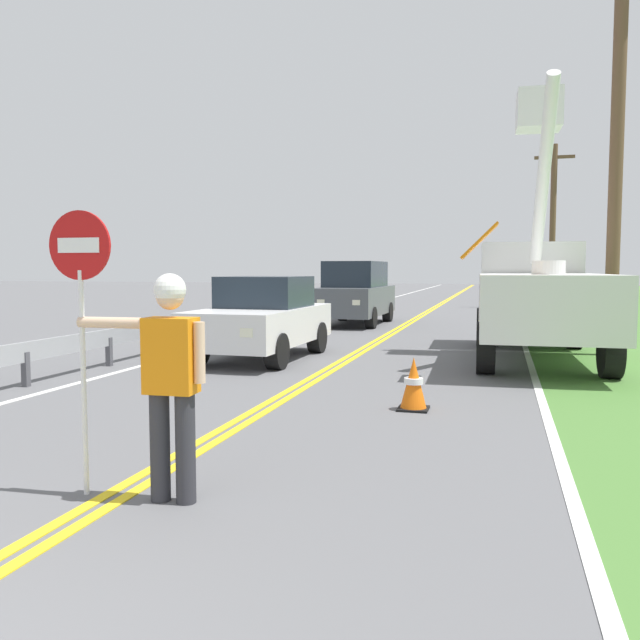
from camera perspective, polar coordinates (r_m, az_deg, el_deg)
centerline_yellow_left at (r=21.64m, az=7.16°, el=-0.46°), size 0.11×110.00×0.01m
centerline_yellow_right at (r=21.62m, az=7.63°, el=-0.47°), size 0.11×110.00×0.01m
edge_line_right at (r=21.43m, az=16.97°, el=-0.67°), size 0.12×110.00×0.01m
edge_line_left at (r=22.42m, az=-1.75°, el=-0.25°), size 0.12×110.00×0.01m
flagger_worker at (r=5.31m, az=-12.93°, el=-4.46°), size 1.09×0.26×1.83m
stop_sign_paddle at (r=5.63m, az=-20.12°, el=2.65°), size 0.56×0.04×2.33m
utility_bucket_truck at (r=14.46m, az=18.27°, el=2.51°), size 2.67×6.88×5.58m
oncoming_sedan_nearest at (r=13.58m, az=-5.08°, el=0.14°), size 2.00×4.15×1.70m
oncoming_suv_second at (r=21.89m, az=3.14°, el=2.40°), size 1.98×4.64×2.10m
utility_pole_near at (r=15.60m, az=24.46°, el=14.42°), size 1.80×0.28×8.94m
utility_pole_mid at (r=32.90m, az=19.62°, el=7.97°), size 1.80×0.28×7.64m
traffic_cone_lead at (r=8.75m, az=8.15°, el=-5.59°), size 0.40×0.40×0.70m
guardrail_left_shoulder at (r=18.16m, az=-7.98°, el=0.22°), size 0.10×32.00×0.71m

